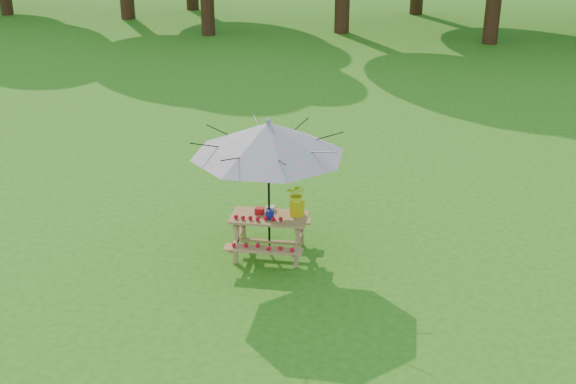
# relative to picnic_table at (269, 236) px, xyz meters

# --- Properties ---
(ground) EXTENTS (120.00, 120.00, 0.00)m
(ground) POSITION_rel_picnic_table_xyz_m (2.69, -2.47, -0.33)
(ground) COLOR #267316
(ground) RESTS_ON ground
(picnic_table) EXTENTS (1.20, 1.32, 0.67)m
(picnic_table) POSITION_rel_picnic_table_xyz_m (0.00, 0.00, 0.00)
(picnic_table) COLOR #AB784D
(picnic_table) RESTS_ON ground
(patio_umbrella) EXTENTS (3.08, 3.08, 2.27)m
(patio_umbrella) POSITION_rel_picnic_table_xyz_m (0.00, 0.00, 1.62)
(patio_umbrella) COLOR black
(patio_umbrella) RESTS_ON ground
(produce_bins) EXTENTS (0.33, 0.42, 0.13)m
(produce_bins) POSITION_rel_picnic_table_xyz_m (-0.05, 0.05, 0.40)
(produce_bins) COLOR red
(produce_bins) RESTS_ON picnic_table
(tomatoes_row) EXTENTS (0.77, 0.13, 0.07)m
(tomatoes_row) POSITION_rel_picnic_table_xyz_m (-0.15, -0.18, 0.38)
(tomatoes_row) COLOR red
(tomatoes_row) RESTS_ON picnic_table
(flower_bucket) EXTENTS (0.35, 0.32, 0.53)m
(flower_bucket) POSITION_rel_picnic_table_xyz_m (0.43, 0.12, 0.63)
(flower_bucket) COLOR #DCB90B
(flower_bucket) RESTS_ON picnic_table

